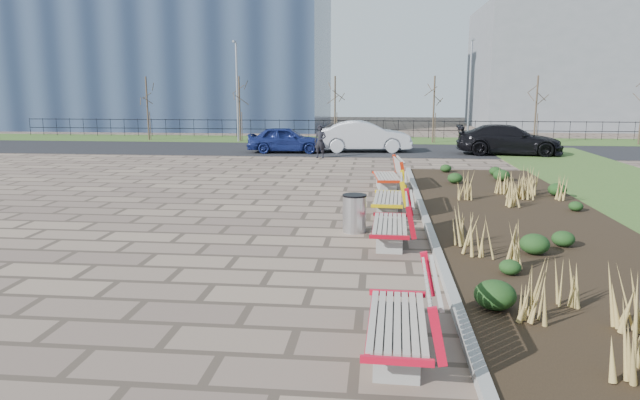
# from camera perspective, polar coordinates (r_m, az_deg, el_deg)

# --- Properties ---
(ground) EXTENTS (120.00, 120.00, 0.00)m
(ground) POSITION_cam_1_polar(r_m,az_deg,el_deg) (9.88, -10.61, -8.28)
(ground) COLOR #786452
(ground) RESTS_ON ground
(planting_bed) EXTENTS (4.50, 18.00, 0.10)m
(planting_bed) POSITION_cam_1_polar(r_m,az_deg,el_deg) (14.71, 19.59, -2.14)
(planting_bed) COLOR black
(planting_bed) RESTS_ON ground
(planting_curb) EXTENTS (0.16, 18.00, 0.15)m
(planting_curb) POSITION_cam_1_polar(r_m,az_deg,el_deg) (14.33, 10.51, -1.91)
(planting_curb) COLOR gray
(planting_curb) RESTS_ON ground
(grass_verge_far) EXTENTS (80.00, 5.00, 0.04)m
(grass_verge_far) POSITION_cam_1_polar(r_m,az_deg,el_deg) (37.17, 1.67, 6.04)
(grass_verge_far) COLOR #33511E
(grass_verge_far) RESTS_ON ground
(road) EXTENTS (80.00, 7.00, 0.02)m
(road) POSITION_cam_1_polar(r_m,az_deg,el_deg) (31.21, 0.85, 5.07)
(road) COLOR black
(road) RESTS_ON ground
(bench_a) EXTENTS (0.97, 2.13, 1.00)m
(bench_a) POSITION_cam_1_polar(r_m,az_deg,el_deg) (7.18, 7.74, -11.45)
(bench_a) COLOR red
(bench_a) RESTS_ON ground
(bench_b) EXTENTS (0.96, 2.12, 1.00)m
(bench_b) POSITION_cam_1_polar(r_m,az_deg,el_deg) (12.10, 7.02, -2.12)
(bench_b) COLOR #A90B1C
(bench_b) RESTS_ON ground
(bench_c) EXTENTS (0.98, 2.13, 1.00)m
(bench_c) POSITION_cam_1_polar(r_m,az_deg,el_deg) (15.03, 6.82, 0.45)
(bench_c) COLOR #E0BB0B
(bench_c) RESTS_ON ground
(bench_d) EXTENTS (1.08, 2.17, 1.00)m
(bench_d) POSITION_cam_1_polar(r_m,az_deg,el_deg) (18.78, 6.66, 2.56)
(bench_d) COLOR red
(bench_d) RESTS_ON ground
(litter_bin) EXTENTS (0.53, 0.53, 0.86)m
(litter_bin) POSITION_cam_1_polar(r_m,az_deg,el_deg) (13.09, 3.46, -1.38)
(litter_bin) COLOR #B2B2B7
(litter_bin) RESTS_ON ground
(pedestrian) EXTENTS (0.64, 0.48, 1.58)m
(pedestrian) POSITION_cam_1_polar(r_m,az_deg,el_deg) (27.29, 0.03, 5.87)
(pedestrian) COLOR black
(pedestrian) RESTS_ON ground
(car_blue) EXTENTS (4.03, 1.82, 1.34)m
(car_blue) POSITION_cam_1_polar(r_m,az_deg,el_deg) (29.65, -3.43, 6.06)
(car_blue) COLOR navy
(car_blue) RESTS_ON road
(car_silver) EXTENTS (4.96, 2.12, 1.59)m
(car_silver) POSITION_cam_1_polar(r_m,az_deg,el_deg) (30.07, 4.48, 6.35)
(car_silver) COLOR #B6B8BE
(car_silver) RESTS_ON road
(car_black) EXTENTS (5.31, 2.56, 1.49)m
(car_black) POSITION_cam_1_polar(r_m,az_deg,el_deg) (30.07, 18.36, 5.74)
(car_black) COLOR black
(car_black) RESTS_ON road
(tree_a) EXTENTS (1.40, 1.40, 4.00)m
(tree_a) POSITION_cam_1_polar(r_m,az_deg,el_deg) (38.39, -16.88, 8.75)
(tree_a) COLOR #4C3D2D
(tree_a) RESTS_ON grass_verge_far
(tree_b) EXTENTS (1.40, 1.40, 4.00)m
(tree_b) POSITION_cam_1_polar(r_m,az_deg,el_deg) (36.51, -8.04, 9.02)
(tree_b) COLOR #4C3D2D
(tree_b) RESTS_ON grass_verge_far
(tree_c) EXTENTS (1.40, 1.40, 4.00)m
(tree_c) POSITION_cam_1_polar(r_m,az_deg,el_deg) (35.55, 1.51, 9.07)
(tree_c) COLOR #4C3D2D
(tree_c) RESTS_ON grass_verge_far
(tree_d) EXTENTS (1.40, 1.40, 4.00)m
(tree_d) POSITION_cam_1_polar(r_m,az_deg,el_deg) (35.60, 11.30, 8.87)
(tree_d) COLOR #4C3D2D
(tree_d) RESTS_ON grass_verge_far
(tree_e) EXTENTS (1.40, 1.40, 4.00)m
(tree_e) POSITION_cam_1_polar(r_m,az_deg,el_deg) (36.64, 20.78, 8.43)
(tree_e) COLOR #4C3D2D
(tree_e) RESTS_ON grass_verge_far
(lamp_west) EXTENTS (0.24, 0.60, 6.00)m
(lamp_west) POSITION_cam_1_polar(r_m,az_deg,el_deg) (36.00, -8.28, 10.58)
(lamp_west) COLOR gray
(lamp_west) RESTS_ON grass_verge_far
(lamp_east) EXTENTS (0.24, 0.60, 6.00)m
(lamp_east) POSITION_cam_1_polar(r_m,az_deg,el_deg) (35.32, 14.72, 10.33)
(lamp_east) COLOR gray
(lamp_east) RESTS_ON grass_verge_far
(railing_fence) EXTENTS (44.00, 0.10, 1.20)m
(railing_fence) POSITION_cam_1_polar(r_m,az_deg,el_deg) (38.61, 1.84, 7.14)
(railing_fence) COLOR black
(railing_fence) RESTS_ON grass_verge_far
(building_glass) EXTENTS (40.00, 14.00, 15.00)m
(building_glass) POSITION_cam_1_polar(r_m,az_deg,el_deg) (54.99, -21.59, 14.70)
(building_glass) COLOR #192338
(building_glass) RESTS_ON ground
(building_grey) EXTENTS (18.00, 12.00, 10.00)m
(building_grey) POSITION_cam_1_polar(r_m,az_deg,el_deg) (53.80, 25.19, 11.86)
(building_grey) COLOR slate
(building_grey) RESTS_ON ground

